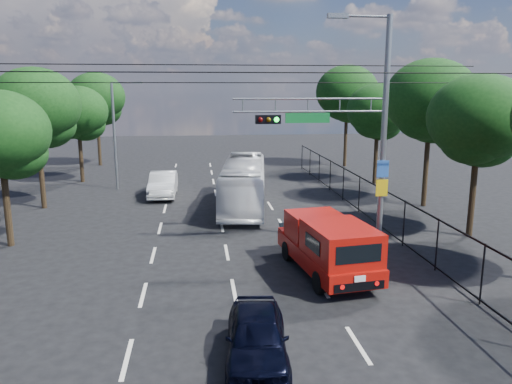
{
  "coord_description": "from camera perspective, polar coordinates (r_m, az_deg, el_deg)",
  "views": [
    {
      "loc": [
        -1.12,
        -11.7,
        6.68
      ],
      "look_at": [
        1.07,
        6.69,
        2.8
      ],
      "focal_mm": 35.0,
      "sensor_mm": 36.0,
      "label": 1
    }
  ],
  "objects": [
    {
      "name": "utility_wires",
      "position": [
        20.57,
        -3.76,
        13.35
      ],
      "size": [
        22.0,
        5.04,
        0.74
      ],
      "color": "black",
      "rests_on": "ground"
    },
    {
      "name": "tree_right_c",
      "position": [
        29.7,
        19.32,
        9.36
      ],
      "size": [
        5.1,
        5.1,
        8.29
      ],
      "color": "black",
      "rests_on": "ground"
    },
    {
      "name": "lane_markings",
      "position": [
        26.57,
        -4.15,
        -2.74
      ],
      "size": [
        6.12,
        38.0,
        0.01
      ],
      "color": "beige",
      "rests_on": "ground"
    },
    {
      "name": "white_bus",
      "position": [
        28.29,
        -1.4,
        0.99
      ],
      "size": [
        3.54,
        9.97,
        2.72
      ],
      "primitive_type": "imported",
      "rotation": [
        0.0,
        0.0,
        -0.13
      ],
      "color": "silver",
      "rests_on": "ground"
    },
    {
      "name": "tree_right_d",
      "position": [
        36.02,
        13.76,
        8.6
      ],
      "size": [
        4.32,
        4.32,
        7.02
      ],
      "color": "black",
      "rests_on": "ground"
    },
    {
      "name": "ground",
      "position": [
        13.52,
        -1.21,
        -17.79
      ],
      "size": [
        120.0,
        120.0,
        0.0
      ],
      "primitive_type": "plane",
      "color": "black",
      "rests_on": "ground"
    },
    {
      "name": "signal_mast",
      "position": [
        20.75,
        11.31,
        7.64
      ],
      "size": [
        6.43,
        0.39,
        9.5
      ],
      "color": "slate",
      "rests_on": "ground"
    },
    {
      "name": "tree_left_c",
      "position": [
        30.03,
        -23.81,
        8.39
      ],
      "size": [
        4.8,
        4.8,
        7.8
      ],
      "color": "black",
      "rests_on": "ground"
    },
    {
      "name": "tree_left_e",
      "position": [
        45.53,
        -17.75,
        9.84
      ],
      "size": [
        4.92,
        4.92,
        7.99
      ],
      "color": "black",
      "rests_on": "ground"
    },
    {
      "name": "white_van",
      "position": [
        31.77,
        -10.57,
        0.88
      ],
      "size": [
        1.67,
        4.6,
        1.51
      ],
      "primitive_type": "imported",
      "rotation": [
        0.0,
        0.0,
        -0.02
      ],
      "color": "silver",
      "rests_on": "ground"
    },
    {
      "name": "streetlight_left",
      "position": [
        34.21,
        -15.63,
        6.81
      ],
      "size": [
        2.09,
        0.22,
        7.08
      ],
      "color": "slate",
      "rests_on": "ground"
    },
    {
      "name": "tree_right_e",
      "position": [
        43.63,
        10.38,
        10.67
      ],
      "size": [
        5.28,
        5.28,
        8.58
      ],
      "color": "black",
      "rests_on": "ground"
    },
    {
      "name": "tree_left_b",
      "position": [
        23.27,
        -27.15,
        5.37
      ],
      "size": [
        4.08,
        4.08,
        6.63
      ],
      "color": "black",
      "rests_on": "ground"
    },
    {
      "name": "navy_hatchback",
      "position": [
        12.86,
        0.09,
        -16.16
      ],
      "size": [
        1.87,
        3.91,
        1.29
      ],
      "primitive_type": "imported",
      "rotation": [
        0.0,
        0.0,
        -0.09
      ],
      "color": "black",
      "rests_on": "ground"
    },
    {
      "name": "tree_right_b",
      "position": [
        24.17,
        24.12,
        6.96
      ],
      "size": [
        4.5,
        4.5,
        7.31
      ],
      "color": "black",
      "rests_on": "ground"
    },
    {
      "name": "red_pickup",
      "position": [
        18.33,
        8.19,
        -5.94
      ],
      "size": [
        2.78,
        5.86,
        2.1
      ],
      "color": "black",
      "rests_on": "ground"
    },
    {
      "name": "tree_left_d",
      "position": [
        37.69,
        -19.63,
        8.18
      ],
      "size": [
        4.2,
        4.2,
        6.83
      ],
      "color": "black",
      "rests_on": "ground"
    },
    {
      "name": "fence_right",
      "position": [
        26.03,
        12.97,
        -1.0
      ],
      "size": [
        0.06,
        34.03,
        2.0
      ],
      "color": "black",
      "rests_on": "ground"
    }
  ]
}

